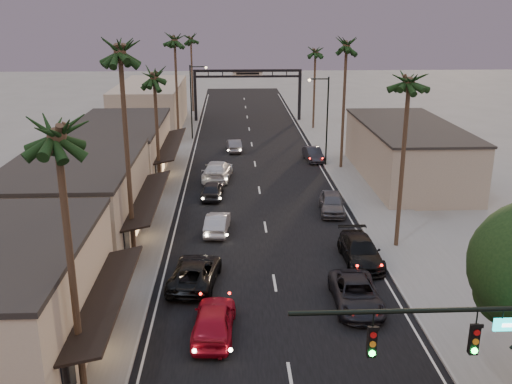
{
  "coord_description": "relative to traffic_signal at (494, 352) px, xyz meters",
  "views": [
    {
      "loc": [
        -2.44,
        -11.08,
        15.3
      ],
      "look_at": [
        -0.66,
        28.71,
        2.5
      ],
      "focal_mm": 40.0,
      "sensor_mm": 36.0,
      "label": 1
    }
  ],
  "objects": [
    {
      "name": "palm_rb",
      "position": [
        2.91,
        40.0,
        7.33
      ],
      "size": [
        3.2,
        3.2,
        14.2
      ],
      "color": "#38281C",
      "rests_on": "ground"
    },
    {
      "name": "palm_lb",
      "position": [
        -14.29,
        18.0,
        8.3
      ],
      "size": [
        3.2,
        3.2,
        15.2
      ],
      "color": "#38281C",
      "rests_on": "ground"
    },
    {
      "name": "oncoming_pickup",
      "position": [
        -10.32,
        15.06,
        -4.31
      ],
      "size": [
        3.25,
        5.81,
        1.53
      ],
      "primitive_type": "imported",
      "rotation": [
        0.0,
        0.0,
        3.01
      ],
      "color": "black",
      "rests_on": "ground"
    },
    {
      "name": "palm_la",
      "position": [
        -14.29,
        5.0,
        6.36
      ],
      "size": [
        3.2,
        3.2,
        13.2
      ],
      "color": "#38281C",
      "rests_on": "ground"
    },
    {
      "name": "oncoming_white",
      "position": [
        -9.45,
        36.55,
        -4.2
      ],
      "size": [
        3.11,
        6.29,
        1.76
      ],
      "primitive_type": "imported",
      "rotation": [
        0.0,
        0.0,
        3.03
      ],
      "color": "silver",
      "rests_on": "ground"
    },
    {
      "name": "arch",
      "position": [
        -5.69,
        66.0,
        0.45
      ],
      "size": [
        15.2,
        0.4,
        7.27
      ],
      "color": "black",
      "rests_on": "ground"
    },
    {
      "name": "ground",
      "position": [
        -5.69,
        36.0,
        -5.08
      ],
      "size": [
        200.0,
        200.0,
        0.0
      ],
      "primitive_type": "plane",
      "color": "slate",
      "rests_on": "ground"
    },
    {
      "name": "oncoming_silver",
      "position": [
        -9.2,
        23.14,
        -4.37
      ],
      "size": [
        1.92,
        4.45,
        1.42
      ],
      "primitive_type": "imported",
      "rotation": [
        0.0,
        0.0,
        3.04
      ],
      "color": "#99999E",
      "rests_on": "ground"
    },
    {
      "name": "traffic_signal",
      "position": [
        0.0,
        0.0,
        0.0
      ],
      "size": [
        8.51,
        0.22,
        7.8
      ],
      "color": "black",
      "rests_on": "ground"
    },
    {
      "name": "curbside_far",
      "position": [
        0.51,
        43.02,
        -4.37
      ],
      "size": [
        1.94,
        4.46,
        1.43
      ],
      "primitive_type": "imported",
      "rotation": [
        0.0,
        0.0,
        0.1
      ],
      "color": "black",
      "rests_on": "ground"
    },
    {
      "name": "storefront_mid",
      "position": [
        -18.69,
        22.0,
        -2.33
      ],
      "size": [
        8.0,
        14.0,
        5.5
      ],
      "primitive_type": "cube",
      "color": "gray",
      "rests_on": "ground"
    },
    {
      "name": "curbside_grey",
      "position": [
        -0.28,
        26.95,
        -4.29
      ],
      "size": [
        2.32,
        4.82,
        1.59
      ],
      "primitive_type": "imported",
      "rotation": [
        0.0,
        0.0,
        -0.1
      ],
      "color": "#47474C",
      "rests_on": "ground"
    },
    {
      "name": "palm_rc",
      "position": [
        2.91,
        60.0,
        5.39
      ],
      "size": [
        3.2,
        3.2,
        12.2
      ],
      "color": "#38281C",
      "rests_on": "ground"
    },
    {
      "name": "oncoming_dgrey",
      "position": [
        -9.79,
        31.05,
        -4.36
      ],
      "size": [
        2.0,
        4.36,
        1.45
      ],
      "primitive_type": "imported",
      "rotation": [
        0.0,
        0.0,
        3.07
      ],
      "color": "black",
      "rests_on": "ground"
    },
    {
      "name": "oncoming_grey_far",
      "position": [
        -7.8,
        47.64,
        -4.4
      ],
      "size": [
        1.8,
        4.25,
        1.36
      ],
      "primitive_type": "imported",
      "rotation": [
        0.0,
        0.0,
        3.23
      ],
      "color": "#57565C",
      "rests_on": "ground"
    },
    {
      "name": "sidewalk_left",
      "position": [
        -15.19,
        48.0,
        -5.02
      ],
      "size": [
        5.0,
        92.0,
        0.12
      ],
      "primitive_type": "cube",
      "color": "slate",
      "rests_on": "ground"
    },
    {
      "name": "storefront_dist",
      "position": [
        -18.69,
        61.0,
        -2.08
      ],
      "size": [
        8.0,
        20.0,
        6.0
      ],
      "primitive_type": "cube",
      "color": "gray",
      "rests_on": "ground"
    },
    {
      "name": "palm_ld",
      "position": [
        -14.29,
        51.0,
        7.33
      ],
      "size": [
        3.2,
        3.2,
        14.2
      ],
      "color": "#38281C",
      "rests_on": "ground"
    },
    {
      "name": "palm_ra",
      "position": [
        2.91,
        20.0,
        6.36
      ],
      "size": [
        3.2,
        3.2,
        13.2
      ],
      "color": "#38281C",
      "rests_on": "ground"
    },
    {
      "name": "curbside_near",
      "position": [
        -1.52,
        12.11,
        -4.35
      ],
      "size": [
        2.53,
        5.31,
        1.46
      ],
      "primitive_type": "imported",
      "rotation": [
        0.0,
        0.0,
        -0.02
      ],
      "color": "black",
      "rests_on": "ground"
    },
    {
      "name": "building_right",
      "position": [
        8.31,
        36.0,
        -2.58
      ],
      "size": [
        8.0,
        18.0,
        5.0
      ],
      "primitive_type": "cube",
      "color": "gray",
      "rests_on": "ground"
    },
    {
      "name": "curbside_black",
      "position": [
        -0.07,
        17.61,
        -4.29
      ],
      "size": [
        2.29,
        5.48,
        1.58
      ],
      "primitive_type": "imported",
      "rotation": [
        0.0,
        0.0,
        0.01
      ],
      "color": "black",
      "rests_on": "ground"
    },
    {
      "name": "palm_lc",
      "position": [
        -14.29,
        32.0,
        5.39
      ],
      "size": [
        3.2,
        3.2,
        12.2
      ],
      "color": "#38281C",
      "rests_on": "ground"
    },
    {
      "name": "palm_far",
      "position": [
        -13.99,
        74.0,
        6.36
      ],
      "size": [
        3.2,
        3.2,
        13.2
      ],
      "color": "#38281C",
      "rests_on": "ground"
    },
    {
      "name": "road",
      "position": [
        -5.69,
        41.0,
        -5.08
      ],
      "size": [
        14.0,
        120.0,
        0.02
      ],
      "primitive_type": "cube",
      "color": "black",
      "rests_on": "ground"
    },
    {
      "name": "streetlight_right",
      "position": [
        1.23,
        41.0,
        0.25
      ],
      "size": [
        2.13,
        0.3,
        9.0
      ],
      "color": "black",
      "rests_on": "ground"
    },
    {
      "name": "sidewalk_right",
      "position": [
        3.81,
        48.0,
        -5.02
      ],
      "size": [
        5.0,
        92.0,
        0.12
      ],
      "primitive_type": "cube",
      "color": "slate",
      "rests_on": "ground"
    },
    {
      "name": "streetlight_left",
      "position": [
        -12.61,
        54.0,
        0.25
      ],
      "size": [
        2.13,
        0.3,
        9.0
      ],
      "color": "black",
      "rests_on": "ground"
    },
    {
      "name": "oncoming_red",
      "position": [
        -9.09,
        9.56,
        -4.25
      ],
      "size": [
        2.31,
        5.03,
        1.67
      ],
      "primitive_type": "imported",
      "rotation": [
        0.0,
        0.0,
        3.07
      ],
      "color": "#A00B1C",
      "rests_on": "ground"
    },
    {
      "name": "storefront_far",
      "position": [
        -18.69,
        38.0,
        -2.58
      ],
      "size": [
        8.0,
        16.0,
        5.0
      ],
      "primitive_type": "cube",
      "color": "#BCA88F",
      "rests_on": "ground"
    }
  ]
}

